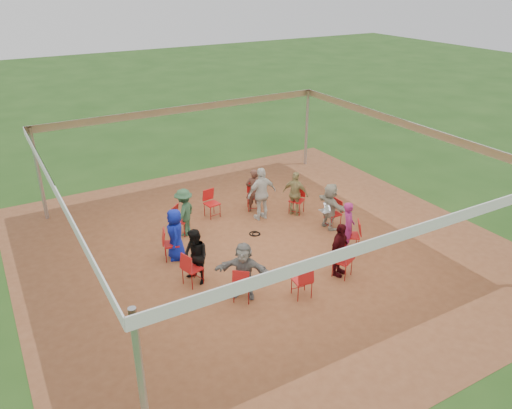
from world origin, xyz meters
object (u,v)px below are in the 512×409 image
chair_4 (181,220)px  person_seated_4 (175,234)px  chair_3 (212,204)px  standing_person (262,194)px  chair_10 (352,236)px  laptop (326,209)px  person_seated_5 (196,257)px  chair_2 (254,197)px  chair_0 (333,214)px  person_seated_3 (184,212)px  person_seated_1 (296,194)px  chair_6 (193,269)px  person_seated_6 (244,271)px  person_seated_8 (348,226)px  chair_1 (297,200)px  chair_9 (343,261)px  person_seated_2 (254,190)px  person_seated_0 (330,206)px  chair_8 (302,280)px  chair_7 (243,284)px  person_seated_7 (339,250)px  chair_5 (172,244)px  cable_coil (255,234)px

chair_4 → person_seated_4: bearing=21.1°
chair_3 → person_seated_4: (-1.94, -1.83, 0.29)m
standing_person → chair_10: bearing=110.2°
chair_10 → laptop: (0.11, 1.36, 0.24)m
chair_4 → person_seated_5: size_ratio=0.62×
laptop → person_seated_4: bearing=81.5°
chair_2 → laptop: 2.60m
chair_0 → person_seated_3: person_seated_3 is taller
person_seated_1 → chair_6: bearing=81.6°
person_seated_6 → person_seated_8: same height
chair_1 → chair_9: size_ratio=1.00×
person_seated_3 → laptop: 4.22m
chair_3 → chair_10: size_ratio=1.00×
chair_3 → person_seated_2: size_ratio=0.62×
chair_10 → person_seated_8: person_seated_8 is taller
person_seated_0 → person_seated_4: 4.75m
chair_8 → person_seated_1: size_ratio=0.62×
chair_4 → person_seated_8: bearing=98.0°
chair_8 → person_seated_4: (-1.96, 3.17, 0.29)m
person_seated_4 → laptop: person_seated_4 is taller
chair_1 → person_seated_8: (-0.09, -2.66, 0.29)m
chair_3 → chair_7: bearing=65.5°
chair_3 → person_seated_7: size_ratio=0.62×
chair_3 → chair_5: size_ratio=1.00×
chair_2 → chair_8: size_ratio=1.00×
chair_6 → chair_10: (4.54, -0.64, 0.00)m
person_seated_6 → cable_coil: person_seated_6 is taller
chair_8 → person_seated_4: bearing=129.7°
person_seated_0 → person_seated_1: (-0.39, 1.30, 0.00)m
person_seated_4 → person_seated_7: size_ratio=1.00×
chair_6 → person_seated_0: person_seated_0 is taller
person_seated_0 → cable_coil: person_seated_0 is taller
chair_3 → laptop: size_ratio=2.81×
chair_1 → person_seated_6: bearing=98.0°
chair_8 → person_seated_8: person_seated_8 is taller
person_seated_6 → chair_10: bearing=47.9°
chair_4 → cable_coil: (1.89, -1.13, -0.43)m
chair_9 → chair_3: bearing=81.8°
person_seated_1 → person_seated_7: bearing=130.9°
person_seated_5 → cable_coil: size_ratio=3.90×
chair_5 → person_seated_1: 4.49m
person_seated_8 → chair_3: bearing=64.8°
chair_5 → person_seated_2: 3.73m
chair_6 → person_seated_4: size_ratio=0.62×
chair_8 → person_seated_4: person_seated_4 is taller
chair_4 → laptop: bearing=113.0°
person_seated_4 → cable_coil: bearing=108.4°
person_seated_2 → person_seated_5: 4.37m
person_seated_2 → person_seated_7: same height
chair_2 → chair_3: (-1.41, 0.20, 0.00)m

